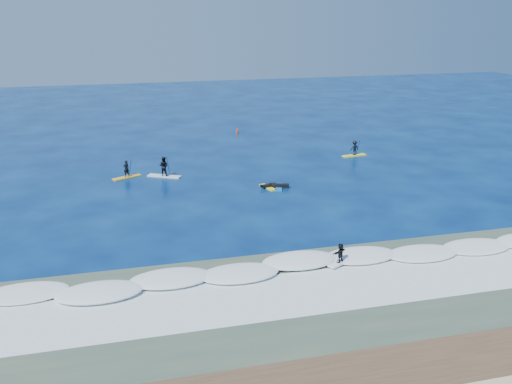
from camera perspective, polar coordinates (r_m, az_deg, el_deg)
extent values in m
plane|color=#031644|center=(43.78, -0.79, -2.18)|extent=(160.00, 160.00, 0.00)
cube|color=#384D3D|center=(31.55, 5.32, -10.79)|extent=(90.00, 13.00, 0.01)
cube|color=white|center=(34.91, 3.12, -7.74)|extent=(40.00, 6.00, 0.30)
cube|color=silver|center=(32.38, 4.72, -9.98)|extent=(34.00, 5.00, 0.02)
cube|color=yellow|center=(54.18, -12.79, 1.45)|extent=(2.73, 1.85, 0.09)
imported|color=black|center=(53.96, -12.85, 2.29)|extent=(0.68, 0.59, 1.57)
cylinder|color=black|center=(54.16, -12.47, 2.32)|extent=(0.32, 0.58, 1.82)
cube|color=black|center=(54.40, -12.41, 1.45)|extent=(0.11, 0.03, 0.27)
cube|color=silver|center=(53.86, -9.17, 1.59)|extent=(3.14, 2.22, 0.11)
imported|color=black|center=(53.60, -9.22, 2.57)|extent=(1.10, 1.03, 1.81)
cylinder|color=black|center=(53.43, -8.75, 2.47)|extent=(0.39, 0.66, 2.11)
cube|color=black|center=(53.71, -8.70, 1.44)|extent=(0.13, 0.03, 0.32)
cube|color=yellow|center=(61.48, 9.78, 3.63)|extent=(2.74, 1.09, 0.09)
imported|color=black|center=(61.28, 9.82, 4.36)|extent=(1.07, 0.72, 1.54)
cylinder|color=black|center=(61.51, 10.13, 4.35)|extent=(0.14, 0.61, 1.79)
cube|color=black|center=(61.72, 10.09, 3.58)|extent=(0.11, 0.03, 0.27)
cube|color=#FFF61B|center=(49.90, 1.20, 0.47)|extent=(1.09, 2.11, 0.10)
cube|color=black|center=(49.90, 1.30, 0.67)|extent=(1.46, 0.75, 0.23)
sphere|color=black|center=(49.47, 0.52, 0.63)|extent=(0.23, 0.23, 0.23)
cube|color=#1760AD|center=(49.94, 2.30, 0.48)|extent=(1.29, 2.34, 0.11)
cube|color=black|center=(49.88, 2.42, 0.68)|extent=(1.61, 0.88, 0.26)
sphere|color=black|center=(49.88, 1.41, 0.82)|extent=(0.26, 0.26, 0.26)
cube|color=white|center=(35.62, 8.39, -7.01)|extent=(1.82, 1.32, 0.10)
imported|color=black|center=(35.35, 8.44, -6.05)|extent=(1.15, 0.86, 1.21)
cylinder|color=#CA3F11|center=(71.09, -1.90, 6.02)|extent=(0.29, 0.29, 0.47)
cone|color=#CA3F11|center=(71.02, -1.90, 6.29)|extent=(0.21, 0.21, 0.23)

